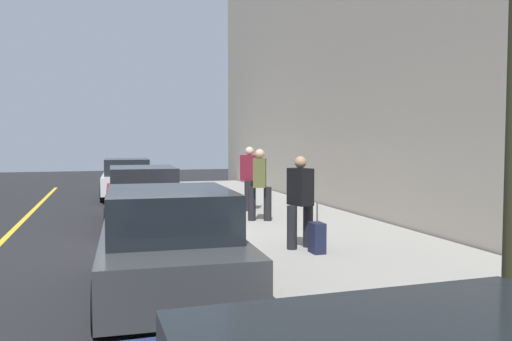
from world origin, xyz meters
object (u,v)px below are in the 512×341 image
(parked_car_charcoal, at_px, (169,243))
(parked_car_white, at_px, (127,178))
(pedestrian_black_coat, at_px, (300,199))
(pedestrian_olive_coat, at_px, (260,183))
(rolling_suitcase, at_px, (317,238))
(parked_car_red, at_px, (142,195))
(pedestrian_burgundy_coat, at_px, (250,176))

(parked_car_charcoal, height_order, parked_car_white, same)
(pedestrian_black_coat, bearing_deg, pedestrian_olive_coat, -4.49)
(pedestrian_black_coat, relative_size, pedestrian_olive_coat, 0.95)
(pedestrian_black_coat, bearing_deg, rolling_suitcase, -165.05)
(parked_car_white, bearing_deg, parked_car_red, -179.24)
(rolling_suitcase, bearing_deg, parked_car_red, 27.76)
(pedestrian_burgundy_coat, relative_size, rolling_suitcase, 2.04)
(pedestrian_burgundy_coat, xyz_separation_m, pedestrian_olive_coat, (-2.02, 0.32, -0.02))
(parked_car_charcoal, xyz_separation_m, rolling_suitcase, (1.37, -2.81, -0.33))
(parked_car_charcoal, height_order, pedestrian_burgundy_coat, pedestrian_burgundy_coat)
(pedestrian_olive_coat, distance_m, rolling_suitcase, 3.98)
(parked_car_red, distance_m, parked_car_white, 6.62)
(parked_car_red, xyz_separation_m, pedestrian_burgundy_coat, (0.83, -3.14, 0.38))
(pedestrian_burgundy_coat, height_order, rolling_suitcase, pedestrian_burgundy_coat)
(parked_car_white, bearing_deg, rolling_suitcase, -166.68)
(pedestrian_olive_coat, bearing_deg, pedestrian_black_coat, 175.51)
(pedestrian_black_coat, xyz_separation_m, pedestrian_olive_coat, (3.43, -0.27, 0.05))
(parked_car_white, height_order, pedestrian_burgundy_coat, pedestrian_burgundy_coat)
(parked_car_white, bearing_deg, parked_car_charcoal, 179.84)
(pedestrian_olive_coat, bearing_deg, parked_car_charcoal, 150.81)
(pedestrian_black_coat, bearing_deg, pedestrian_burgundy_coat, -6.13)
(parked_car_white, bearing_deg, pedestrian_olive_coat, -159.53)
(parked_car_white, relative_size, rolling_suitcase, 4.92)
(parked_car_red, xyz_separation_m, parked_car_white, (6.62, 0.09, -0.00))
(parked_car_red, height_order, rolling_suitcase, parked_car_red)
(parked_car_charcoal, distance_m, rolling_suitcase, 3.15)
(parked_car_red, xyz_separation_m, rolling_suitcase, (-5.11, -2.69, -0.33))
(parked_car_charcoal, bearing_deg, pedestrian_olive_coat, -29.19)
(parked_car_red, distance_m, pedestrian_black_coat, 5.29)
(parked_car_charcoal, xyz_separation_m, pedestrian_olive_coat, (5.29, -2.95, 0.37))
(parked_car_red, relative_size, pedestrian_burgundy_coat, 2.45)
(parked_car_red, bearing_deg, pedestrian_black_coat, -151.02)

